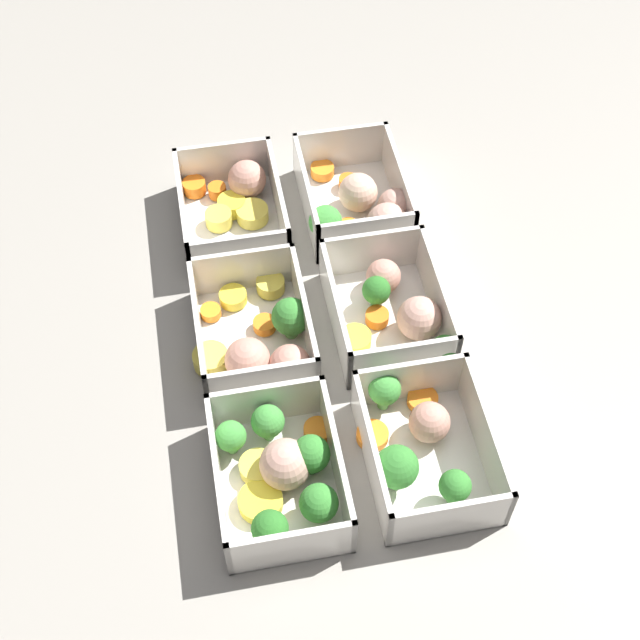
# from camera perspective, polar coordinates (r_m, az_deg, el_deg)

# --- Properties ---
(ground_plane) EXTENTS (4.00, 4.00, 0.00)m
(ground_plane) POSITION_cam_1_polar(r_m,az_deg,el_deg) (0.90, 0.00, -0.76)
(ground_plane) COLOR gray
(container_near_left) EXTENTS (0.15, 0.11, 0.06)m
(container_near_left) POSITION_cam_1_polar(r_m,az_deg,el_deg) (0.99, -5.48, 7.42)
(container_near_left) COLOR silver
(container_near_left) RESTS_ON ground_plane
(container_near_center) EXTENTS (0.16, 0.13, 0.06)m
(container_near_center) POSITION_cam_1_polar(r_m,az_deg,el_deg) (0.87, -3.89, -1.10)
(container_near_center) COLOR silver
(container_near_center) RESTS_ON ground_plane
(container_near_right) EXTENTS (0.15, 0.12, 0.06)m
(container_near_right) POSITION_cam_1_polar(r_m,az_deg,el_deg) (0.79, -2.47, -9.71)
(container_near_right) COLOR silver
(container_near_right) RESTS_ON ground_plane
(container_far_left) EXTENTS (0.16, 0.12, 0.06)m
(container_far_left) POSITION_cam_1_polar(r_m,az_deg,el_deg) (0.99, 2.70, 7.43)
(container_far_left) COLOR silver
(container_far_left) RESTS_ON ground_plane
(container_far_center) EXTENTS (0.15, 0.12, 0.06)m
(container_far_center) POSITION_cam_1_polar(r_m,az_deg,el_deg) (0.89, 4.78, 0.63)
(container_far_center) COLOR silver
(container_far_center) RESTS_ON ground_plane
(container_far_right) EXTENTS (0.15, 0.12, 0.06)m
(container_far_right) POSITION_cam_1_polar(r_m,az_deg,el_deg) (0.81, 6.42, -7.96)
(container_far_right) COLOR silver
(container_far_right) RESTS_ON ground_plane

